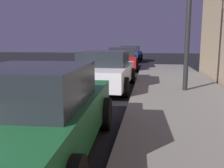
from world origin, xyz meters
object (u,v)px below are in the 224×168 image
car_green (36,114)px  car_white (104,70)px  car_blue (130,54)px  car_red (123,59)px

car_green → car_white: same height
car_green → car_blue: size_ratio=0.95×
car_red → car_blue: (-0.00, 6.62, -0.00)m
car_green → car_blue: 19.15m
car_white → car_red: bearing=90.0°
car_green → car_white: (-0.00, 5.79, 0.00)m
car_green → car_red: same height
car_white → car_blue: bearing=90.0°
car_red → car_green: bearing=-90.0°
car_white → car_blue: same height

